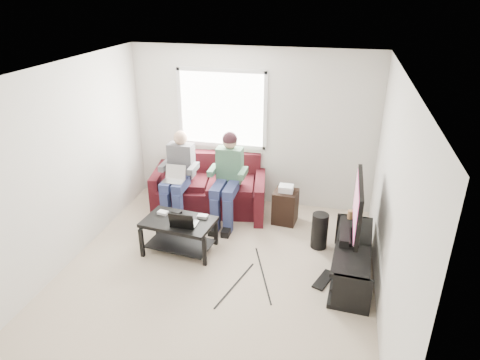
% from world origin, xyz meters
% --- Properties ---
extents(floor, '(4.50, 4.50, 0.00)m').
position_xyz_m(floor, '(0.00, 0.00, 0.00)').
color(floor, '#C1AE96').
rests_on(floor, ground).
extents(ceiling, '(4.50, 4.50, 0.00)m').
position_xyz_m(ceiling, '(0.00, 0.00, 2.60)').
color(ceiling, white).
rests_on(ceiling, wall_back).
extents(wall_back, '(4.50, 0.00, 4.50)m').
position_xyz_m(wall_back, '(0.00, 2.25, 1.30)').
color(wall_back, silver).
rests_on(wall_back, floor).
extents(wall_front, '(4.50, 0.00, 4.50)m').
position_xyz_m(wall_front, '(0.00, -2.25, 1.30)').
color(wall_front, silver).
rests_on(wall_front, floor).
extents(wall_left, '(0.00, 4.50, 4.50)m').
position_xyz_m(wall_left, '(-2.00, 0.00, 1.30)').
color(wall_left, silver).
rests_on(wall_left, floor).
extents(wall_right, '(0.00, 4.50, 4.50)m').
position_xyz_m(wall_right, '(2.00, 0.00, 1.30)').
color(wall_right, silver).
rests_on(wall_right, floor).
extents(window, '(1.48, 0.04, 1.28)m').
position_xyz_m(window, '(-0.50, 2.23, 1.60)').
color(window, white).
rests_on(window, wall_back).
extents(sofa, '(2.02, 1.13, 0.88)m').
position_xyz_m(sofa, '(-0.62, 1.82, 0.33)').
color(sofa, '#431014').
rests_on(sofa, floor).
extents(person_left, '(0.40, 0.71, 1.37)m').
position_xyz_m(person_left, '(-1.02, 1.48, 0.75)').
color(person_left, navy).
rests_on(person_left, sofa).
extents(person_right, '(0.40, 0.71, 1.41)m').
position_xyz_m(person_right, '(-0.22, 1.50, 0.81)').
color(person_right, navy).
rests_on(person_right, sofa).
extents(laptop_silver, '(0.34, 0.24, 0.24)m').
position_xyz_m(laptop_silver, '(-1.02, 1.29, 0.74)').
color(laptop_silver, silver).
rests_on(laptop_silver, person_left).
extents(coffee_table, '(1.03, 0.70, 0.48)m').
position_xyz_m(coffee_table, '(-0.65, 0.48, 0.36)').
color(coffee_table, black).
rests_on(coffee_table, floor).
extents(laptop_black, '(0.36, 0.27, 0.24)m').
position_xyz_m(laptop_black, '(-0.53, 0.40, 0.60)').
color(laptop_black, black).
rests_on(laptop_black, coffee_table).
extents(controller_a, '(0.15, 0.11, 0.04)m').
position_xyz_m(controller_a, '(-0.93, 0.60, 0.50)').
color(controller_a, silver).
rests_on(controller_a, coffee_table).
extents(controller_b, '(0.15, 0.11, 0.04)m').
position_xyz_m(controller_b, '(-0.75, 0.66, 0.50)').
color(controller_b, black).
rests_on(controller_b, coffee_table).
extents(controller_c, '(0.14, 0.09, 0.04)m').
position_xyz_m(controller_c, '(-0.35, 0.63, 0.50)').
color(controller_c, gray).
rests_on(controller_c, coffee_table).
extents(tv_stand, '(0.53, 1.49, 0.49)m').
position_xyz_m(tv_stand, '(1.70, 0.45, 0.22)').
color(tv_stand, black).
rests_on(tv_stand, floor).
extents(tv, '(0.12, 1.10, 0.81)m').
position_xyz_m(tv, '(1.70, 0.55, 0.95)').
color(tv, black).
rests_on(tv, tv_stand).
extents(soundbar, '(0.12, 0.50, 0.10)m').
position_xyz_m(soundbar, '(1.58, 0.55, 0.54)').
color(soundbar, black).
rests_on(soundbar, tv_stand).
extents(drink_cup, '(0.08, 0.08, 0.12)m').
position_xyz_m(drink_cup, '(1.65, 1.08, 0.55)').
color(drink_cup, '#A47546').
rests_on(drink_cup, tv_stand).
extents(console_white, '(0.30, 0.22, 0.06)m').
position_xyz_m(console_white, '(1.70, 0.05, 0.29)').
color(console_white, silver).
rests_on(console_white, tv_stand).
extents(console_grey, '(0.34, 0.26, 0.08)m').
position_xyz_m(console_grey, '(1.70, 0.75, 0.30)').
color(console_grey, gray).
rests_on(console_grey, tv_stand).
extents(console_black, '(0.38, 0.30, 0.07)m').
position_xyz_m(console_black, '(1.70, 0.40, 0.29)').
color(console_black, black).
rests_on(console_black, tv_stand).
extents(subwoofer, '(0.23, 0.23, 0.52)m').
position_xyz_m(subwoofer, '(1.25, 1.03, 0.26)').
color(subwoofer, black).
rests_on(subwoofer, floor).
extents(keyboard_floor, '(0.28, 0.45, 0.02)m').
position_xyz_m(keyboard_floor, '(1.38, 0.25, 0.01)').
color(keyboard_floor, black).
rests_on(keyboard_floor, floor).
extents(end_table, '(0.36, 0.36, 0.63)m').
position_xyz_m(end_table, '(0.68, 1.63, 0.28)').
color(end_table, black).
rests_on(end_table, floor).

